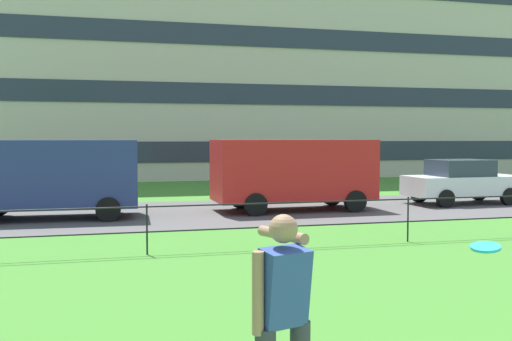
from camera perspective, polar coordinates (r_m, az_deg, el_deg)
street_strip at (r=18.05m, az=-2.80°, el=-4.08°), size 80.00×6.69×0.01m
park_fence at (r=12.18m, az=2.88°, el=-4.46°), size 39.98×0.04×1.00m
person_thrower at (r=4.55m, az=2.57°, el=-14.30°), size 0.49×0.86×1.74m
frisbee at (r=5.75m, az=21.64°, el=-7.02°), size 0.38×0.38×0.07m
panel_van_far_right at (r=17.43m, az=-19.79°, el=-0.35°), size 5.07×2.24×2.24m
panel_van_right at (r=18.33m, az=3.75°, el=0.01°), size 5.04×2.18×2.24m
car_white_left at (r=21.40m, az=19.63°, el=-1.03°), size 4.04×1.88×1.54m
apartment_building_background at (r=39.96m, az=-0.73°, el=13.61°), size 38.43×15.70×18.94m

